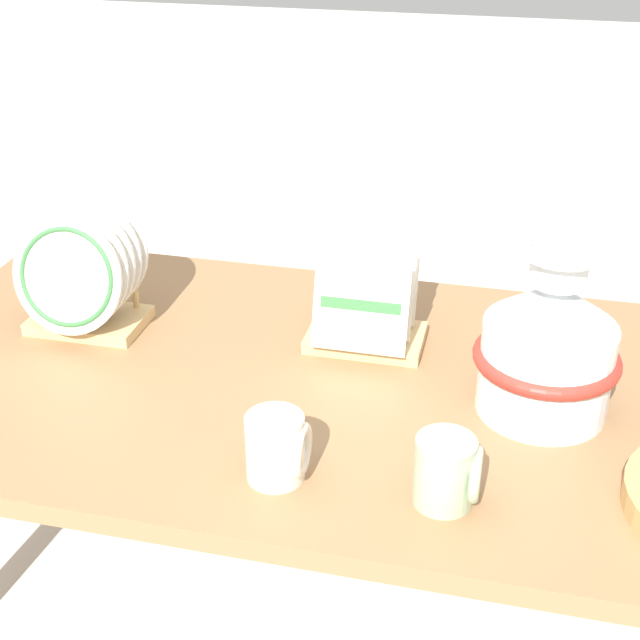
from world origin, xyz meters
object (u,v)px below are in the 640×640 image
(ceramic_vase, at_px, (548,344))
(mug_sage_glaze, at_px, (448,472))
(dish_rack_square_plates, at_px, (366,315))
(mug_cream_glaze, at_px, (276,447))
(dish_rack_round_plates, at_px, (82,280))

(ceramic_vase, distance_m, mug_sage_glaze, 0.30)
(ceramic_vase, distance_m, dish_rack_square_plates, 0.35)
(dish_rack_square_plates, xyz_separation_m, mug_cream_glaze, (-0.05, -0.40, -0.01))
(mug_cream_glaze, xyz_separation_m, mug_sage_glaze, (0.24, 0.00, 0.00))
(ceramic_vase, xyz_separation_m, mug_sage_glaze, (-0.12, -0.26, -0.07))
(ceramic_vase, height_order, mug_cream_glaze, ceramic_vase)
(dish_rack_round_plates, height_order, dish_rack_square_plates, dish_rack_round_plates)
(dish_rack_round_plates, distance_m, mug_cream_glaze, 0.58)
(dish_rack_round_plates, bearing_deg, mug_sage_glaze, -25.78)
(dish_rack_square_plates, relative_size, mug_cream_glaze, 2.06)
(ceramic_vase, xyz_separation_m, mug_cream_glaze, (-0.36, -0.26, -0.07))
(ceramic_vase, distance_m, mug_cream_glaze, 0.45)
(dish_rack_square_plates, height_order, mug_cream_glaze, dish_rack_square_plates)
(dish_rack_round_plates, height_order, mug_cream_glaze, dish_rack_round_plates)
(ceramic_vase, bearing_deg, dish_rack_round_plates, 174.49)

